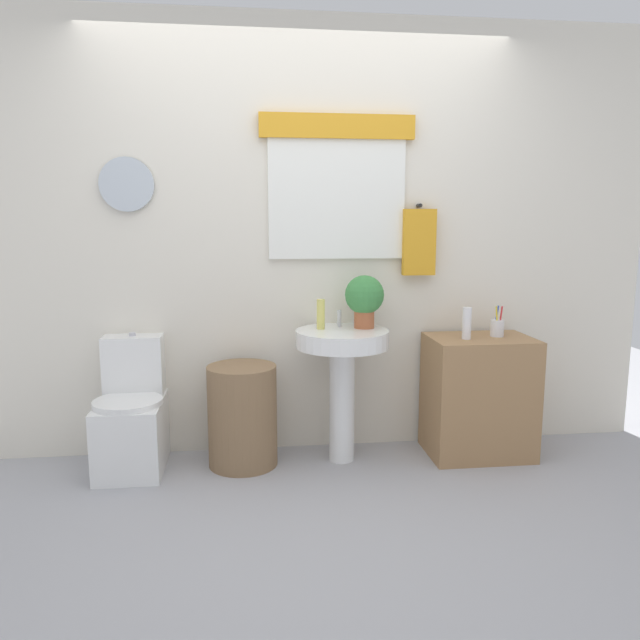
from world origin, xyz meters
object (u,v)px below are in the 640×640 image
object	(u,v)px
toilet	(132,419)
wooden_cabinet	(478,396)
laundry_hamper	(242,416)
soap_bottle	(321,314)
pedestal_sink	(342,361)
potted_plant	(364,297)
lotion_bottle	(467,323)
toothbrush_cup	(497,328)

from	to	relation	value
toilet	wooden_cabinet	size ratio (longest dim) A/B	1.06
laundry_hamper	toilet	bearing A→B (deg)	176.89
toilet	wooden_cabinet	bearing A→B (deg)	-0.95
soap_bottle	wooden_cabinet	bearing A→B (deg)	-2.98
toilet	pedestal_sink	bearing A→B (deg)	-1.61
soap_bottle	potted_plant	world-z (taller)	potted_plant
wooden_cabinet	pedestal_sink	bearing A→B (deg)	180.00
laundry_hamper	lotion_bottle	world-z (taller)	lotion_bottle
toothbrush_cup	laundry_hamper	bearing A→B (deg)	-179.25
pedestal_sink	toothbrush_cup	size ratio (longest dim) A/B	4.26
wooden_cabinet	lotion_bottle	distance (m)	0.47
wooden_cabinet	lotion_bottle	size ratio (longest dim) A/B	3.86
soap_bottle	potted_plant	bearing A→B (deg)	2.20
laundry_hamper	lotion_bottle	bearing A→B (deg)	-1.74
toothbrush_cup	potted_plant	bearing A→B (deg)	177.17
soap_bottle	potted_plant	size ratio (longest dim) A/B	0.56
soap_bottle	lotion_bottle	size ratio (longest dim) A/B	0.93
toothbrush_cup	soap_bottle	bearing A→B (deg)	178.40
laundry_hamper	potted_plant	xyz separation A→B (m)	(0.73, 0.06, 0.67)
potted_plant	laundry_hamper	bearing A→B (deg)	-175.27
wooden_cabinet	toothbrush_cup	size ratio (longest dim) A/B	3.93
laundry_hamper	pedestal_sink	bearing A→B (deg)	0.00
lotion_bottle	toothbrush_cup	world-z (taller)	lotion_bottle
pedestal_sink	soap_bottle	xyz separation A→B (m)	(-0.12, 0.05, 0.27)
lotion_bottle	toothbrush_cup	distance (m)	0.23
laundry_hamper	toothbrush_cup	bearing A→B (deg)	0.75
wooden_cabinet	soap_bottle	bearing A→B (deg)	177.02
wooden_cabinet	potted_plant	xyz separation A→B (m)	(-0.70, 0.06, 0.61)
potted_plant	lotion_bottle	size ratio (longest dim) A/B	1.66
pedestal_sink	wooden_cabinet	distance (m)	0.87
lotion_bottle	potted_plant	bearing A→B (deg)	170.44
toilet	toothbrush_cup	xyz separation A→B (m)	(2.16, -0.01, 0.49)
soap_bottle	lotion_bottle	distance (m)	0.86
pedestal_sink	lotion_bottle	bearing A→B (deg)	-3.12
potted_plant	toothbrush_cup	world-z (taller)	potted_plant
pedestal_sink	potted_plant	xyz separation A→B (m)	(0.14, 0.06, 0.37)
pedestal_sink	toothbrush_cup	xyz separation A→B (m)	(0.95, 0.02, 0.18)
laundry_hamper	wooden_cabinet	distance (m)	1.43
soap_bottle	lotion_bottle	world-z (taller)	soap_bottle
toilet	soap_bottle	size ratio (longest dim) A/B	4.38
toilet	lotion_bottle	bearing A→B (deg)	-2.18
pedestal_sink	soap_bottle	world-z (taller)	soap_bottle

